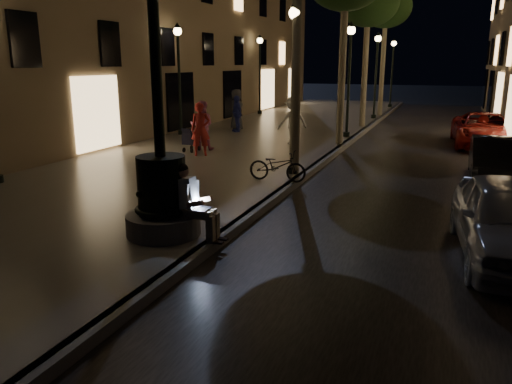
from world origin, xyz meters
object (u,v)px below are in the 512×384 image
at_px(fountain_lamppost, 162,182).
at_px(pedestrian_dark, 237,109).
at_px(bicycle, 277,166).
at_px(lamp_curb_d, 393,64).
at_px(pedestrian_white, 292,120).
at_px(tree_far, 386,8).
at_px(lamp_curb_c, 377,65).
at_px(lamp_curb_a, 295,67).
at_px(lamp_curb_b, 350,65).
at_px(lamp_left_b, 179,65).
at_px(stroller, 191,138).
at_px(pedestrian_red, 201,129).
at_px(tree_third, 368,3).
at_px(seated_man_laptop, 191,200).
at_px(car_second, 494,159).
at_px(car_front, 510,220).
at_px(car_third, 484,130).
at_px(pedestrian_pink, 202,126).
at_px(pedestrian_blue, 237,114).
at_px(lamp_left_c, 260,64).

height_order(fountain_lamppost, pedestrian_dark, fountain_lamppost).
bearing_deg(pedestrian_dark, bicycle, -157.10).
bearing_deg(fountain_lamppost, lamp_curb_d, 88.66).
xyz_separation_m(pedestrian_white, bicycle, (1.54, -6.35, -0.50)).
height_order(tree_far, lamp_curb_c, tree_far).
xyz_separation_m(lamp_curb_a, lamp_curb_b, (0.00, 8.00, 0.00)).
bearing_deg(bicycle, lamp_left_b, 44.00).
relative_size(stroller, bicycle, 0.60).
bearing_deg(tree_far, lamp_curb_c, -92.29).
bearing_deg(pedestrian_red, tree_third, 39.23).
bearing_deg(seated_man_laptop, car_second, 55.87).
height_order(pedestrian_red, pedestrian_white, pedestrian_white).
bearing_deg(pedestrian_red, fountain_lamppost, -98.09).
bearing_deg(car_front, pedestrian_dark, 124.29).
bearing_deg(lamp_curb_d, car_front, -79.44).
height_order(fountain_lamppost, pedestrian_white, fountain_lamppost).
bearing_deg(car_third, lamp_curb_b, -177.26).
distance_m(lamp_curb_a, pedestrian_pink, 5.55).
bearing_deg(pedestrian_red, car_third, 6.22).
distance_m(lamp_curb_b, pedestrian_red, 7.74).
bearing_deg(seated_man_laptop, pedestrian_pink, 116.06).
bearing_deg(tree_far, pedestrian_blue, -116.95).
relative_size(lamp_curb_c, lamp_left_c, 1.00).
distance_m(lamp_curb_c, car_second, 15.05).
relative_size(car_front, pedestrian_blue, 2.49).
distance_m(lamp_curb_b, car_front, 13.76).
bearing_deg(stroller, lamp_curb_c, 73.55).
xyz_separation_m(tree_third, stroller, (-4.53, -9.81, -5.45)).
relative_size(car_front, pedestrian_white, 2.25).
relative_size(tree_far, car_front, 1.80).
relative_size(lamp_left_c, pedestrian_blue, 2.87).
bearing_deg(bicycle, pedestrian_pink, 47.53).
distance_m(stroller, pedestrian_pink, 0.69).
bearing_deg(pedestrian_blue, bicycle, -13.98).
bearing_deg(lamp_left_c, pedestrian_pink, -78.29).
bearing_deg(tree_third, pedestrian_pink, -115.07).
height_order(lamp_curb_c, pedestrian_blue, lamp_curb_c).
distance_m(lamp_curb_c, lamp_left_b, 12.26).
xyz_separation_m(tree_third, lamp_left_b, (-7.10, -6.00, -2.90)).
relative_size(lamp_curb_c, pedestrian_dark, 2.50).
relative_size(lamp_curb_b, pedestrian_red, 2.63).
relative_size(lamp_left_b, car_third, 0.97).
xyz_separation_m(car_front, pedestrian_blue, (-10.43, 12.21, 0.33)).
height_order(car_third, pedestrian_dark, pedestrian_dark).
bearing_deg(pedestrian_red, pedestrian_pink, 84.51).
relative_size(lamp_curb_c, car_third, 0.97).
xyz_separation_m(car_third, pedestrian_pink, (-9.85, -5.87, 0.41)).
bearing_deg(fountain_lamppost, tree_third, 87.77).
xyz_separation_m(seated_man_laptop, lamp_left_c, (-7.01, 22.00, 2.30)).
bearing_deg(bicycle, pedestrian_dark, 28.54).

